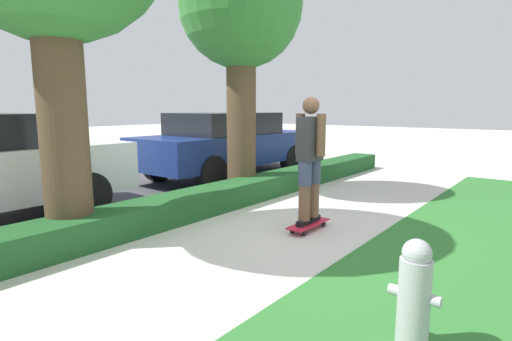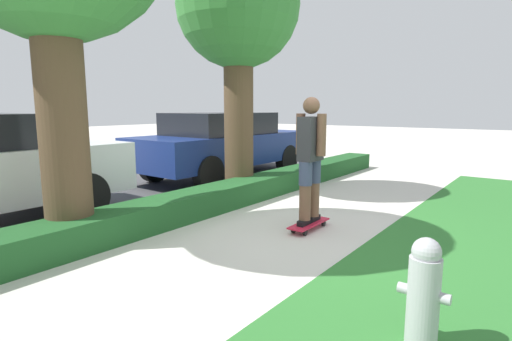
% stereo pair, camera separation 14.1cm
% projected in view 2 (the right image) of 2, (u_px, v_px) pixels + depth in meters
% --- Properties ---
extents(ground_plane, '(60.00, 60.00, 0.00)m').
position_uv_depth(ground_plane, '(287.00, 233.00, 5.30)').
color(ground_plane, beige).
extents(street_asphalt, '(12.57, 5.00, 0.01)m').
position_uv_depth(street_asphalt, '(105.00, 193.00, 7.78)').
color(street_asphalt, '#474749').
rests_on(street_asphalt, ground_plane).
extents(hedge_row, '(12.57, 0.60, 0.38)m').
position_uv_depth(hedge_row, '(200.00, 202.00, 6.21)').
color(hedge_row, '#1E5123').
rests_on(hedge_row, ground_plane).
extents(skateboard, '(0.76, 0.24, 0.09)m').
position_uv_depth(skateboard, '(309.00, 224.00, 5.43)').
color(skateboard, red).
rests_on(skateboard, ground_plane).
extents(skater_person, '(0.50, 0.43, 1.69)m').
position_uv_depth(skater_person, '(310.00, 157.00, 5.29)').
color(skater_person, black).
rests_on(skater_person, skateboard).
extents(tree_mid, '(2.21, 2.21, 4.55)m').
position_uv_depth(tree_mid, '(238.00, 14.00, 7.13)').
color(tree_mid, brown).
rests_on(tree_mid, ground_plane).
extents(parked_car_middle, '(4.66, 1.91, 1.53)m').
position_uv_depth(parked_car_middle, '(224.00, 143.00, 9.43)').
color(parked_car_middle, navy).
rests_on(parked_car_middle, ground_plane).
extents(fire_hydrant, '(0.22, 0.35, 0.78)m').
position_uv_depth(fire_hydrant, '(424.00, 292.00, 2.73)').
color(fire_hydrant, '#ADADB2').
rests_on(fire_hydrant, ground_plane).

